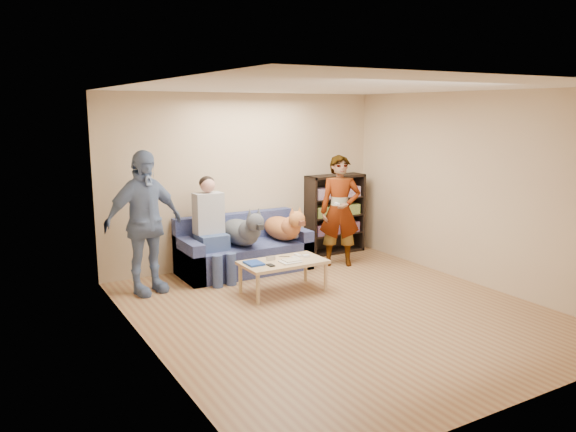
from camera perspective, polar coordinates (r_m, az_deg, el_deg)
ground at (r=6.80m, az=5.15°, el=-9.54°), size 5.00×5.00×0.00m
ceiling at (r=6.38m, az=5.56°, el=12.90°), size 5.00×5.00×0.00m
wall_back at (r=8.61m, az=-4.36°, el=3.70°), size 4.50×0.00×4.50m
wall_front at (r=4.71m, az=23.29°, el=-3.15°), size 4.50×0.00×4.50m
wall_left at (r=5.50m, az=-14.15°, el=-0.67°), size 0.00×5.00×5.00m
wall_right at (r=7.97m, az=18.66°, el=2.59°), size 0.00×5.00×5.00m
blanket at (r=8.52m, az=0.65°, el=-1.83°), size 0.41×0.34×0.14m
person_standing_right at (r=8.54m, az=5.30°, el=0.52°), size 0.73×0.66×1.68m
person_standing_left at (r=7.41m, az=-14.42°, el=-0.67°), size 1.17×0.72×1.86m
held_controller at (r=8.24m, az=4.99°, el=1.25°), size 0.06×0.12×0.03m
notebook_blue at (r=7.17m, az=-3.48°, el=-4.82°), size 0.20×0.26×0.03m
papers at (r=7.25m, az=0.24°, el=-4.66°), size 0.26×0.20×0.02m
magazine at (r=7.28m, az=0.37°, el=-4.49°), size 0.22×0.17×0.01m
camera_silver at (r=7.35m, az=-1.77°, el=-4.31°), size 0.11×0.06×0.05m
controller_a at (r=7.53m, az=0.99°, el=-4.02°), size 0.04×0.13×0.03m
controller_b at (r=7.50m, az=1.83°, el=-4.07°), size 0.09×0.06×0.03m
headphone_cup_a at (r=7.39m, az=0.94°, el=-4.34°), size 0.07×0.07×0.02m
headphone_cup_b at (r=7.46m, az=0.62°, el=-4.20°), size 0.07×0.07×0.02m
pen_orange at (r=7.17m, az=0.00°, el=-4.87°), size 0.13×0.06×0.01m
pen_black at (r=7.52m, az=-0.38°, el=-4.12°), size 0.13×0.08×0.01m
wallet at (r=7.09m, az=-1.77°, el=-5.02°), size 0.07×0.12×0.02m
sofa at (r=8.33m, az=-4.60°, el=-3.68°), size 1.90×0.85×0.82m
person_seated at (r=7.89m, az=-7.79°, el=-0.89°), size 0.40×0.73×1.47m
dog_gray at (r=8.07m, az=-4.61°, el=-1.52°), size 0.42×1.25×0.61m
dog_tan at (r=8.39m, az=-0.38°, el=-1.13°), size 0.39×1.16×0.57m
coffee_table at (r=7.33m, az=-0.49°, el=-4.94°), size 1.10×0.60×0.42m
bookshelf at (r=9.33m, az=4.75°, el=0.39°), size 1.00×0.34×1.30m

